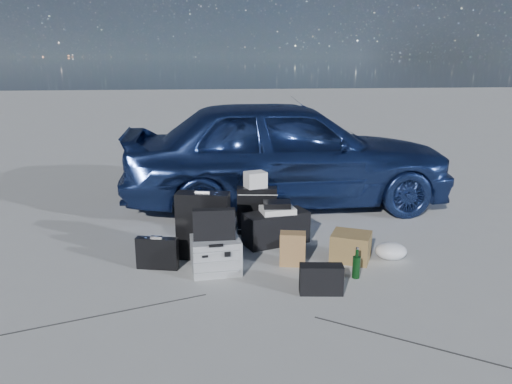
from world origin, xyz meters
TOP-DOWN VIEW (x-y plane):
  - ground at (0.00, 0.00)m, footprint 60.00×60.00m
  - car at (0.55, 2.56)m, footprint 4.66×1.94m
  - pelican_case at (-0.55, 0.29)m, footprint 0.52×0.44m
  - laptop_bag at (-0.56, 0.27)m, footprint 0.42×0.10m
  - briefcase at (-1.14, 0.42)m, footprint 0.44×0.19m
  - suitcase_left at (-0.67, 0.66)m, footprint 0.59×0.31m
  - suitcase_right at (-0.01, 1.39)m, footprint 0.50×0.23m
  - white_carton at (-0.02, 1.41)m, footprint 0.29×0.25m
  - duffel_bag at (0.17, 1.01)m, footprint 0.81×0.55m
  - flat_box_white at (0.19, 1.01)m, footprint 0.41×0.33m
  - flat_box_black at (0.18, 1.01)m, footprint 0.32×0.24m
  - kraft_bag at (0.25, 0.37)m, footprint 0.29×0.21m
  - cardboard_box at (0.90, 0.43)m, footprint 0.51×0.49m
  - plastic_bag at (1.33, 0.40)m, footprint 0.38×0.34m
  - messenger_bag at (0.40, -0.31)m, footprint 0.41×0.19m
  - green_bottle at (0.82, -0.02)m, footprint 0.09×0.09m

SIDE VIEW (x-z plane):
  - ground at x=0.00m, z-range 0.00..0.00m
  - plastic_bag at x=1.33m, z-range 0.00..0.19m
  - messenger_bag at x=0.40m, z-range 0.00..0.28m
  - cardboard_box at x=0.90m, z-range 0.00..0.30m
  - green_bottle at x=0.82m, z-range 0.00..0.30m
  - briefcase at x=-1.14m, z-range 0.00..0.33m
  - pelican_case at x=-0.55m, z-range 0.00..0.35m
  - kraft_bag at x=0.25m, z-range 0.00..0.35m
  - duffel_bag at x=0.17m, z-range 0.00..0.37m
  - suitcase_right at x=-0.01m, z-range 0.00..0.58m
  - suitcase_left at x=-0.67m, z-range 0.00..0.73m
  - flat_box_white at x=0.19m, z-range 0.37..0.44m
  - flat_box_black at x=0.18m, z-range 0.44..0.50m
  - laptop_bag at x=-0.56m, z-range 0.35..0.66m
  - white_carton at x=-0.02m, z-range 0.58..0.77m
  - car at x=0.55m, z-range 0.00..1.58m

